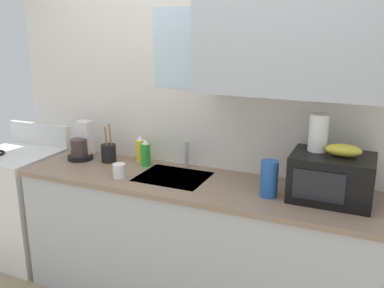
{
  "coord_description": "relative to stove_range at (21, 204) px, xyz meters",
  "views": [
    {
      "loc": [
        1.06,
        -2.39,
        1.89
      ],
      "look_at": [
        0.0,
        0.0,
        1.15
      ],
      "focal_mm": 39.94,
      "sensor_mm": 36.0,
      "label": 1
    }
  ],
  "objects": [
    {
      "name": "sink_faucet",
      "position": [
        1.39,
        0.24,
        0.54
      ],
      "size": [
        0.03,
        0.03,
        0.19
      ],
      "primitive_type": "cylinder",
      "color": "#B2B5BA",
      "rests_on": "counter_unit"
    },
    {
      "name": "microwave",
      "position": [
        2.4,
        0.04,
        0.58
      ],
      "size": [
        0.46,
        0.35,
        0.27
      ],
      "color": "black",
      "rests_on": "counter_unit"
    },
    {
      "name": "dish_soap_bottle_green",
      "position": [
        1.11,
        0.14,
        0.53
      ],
      "size": [
        0.07,
        0.07,
        0.2
      ],
      "color": "green",
      "rests_on": "counter_unit"
    },
    {
      "name": "mug_white",
      "position": [
        1.07,
        -0.14,
        0.49
      ],
      "size": [
        0.08,
        0.08,
        0.09
      ],
      "primitive_type": "cylinder",
      "color": "white",
      "rests_on": "counter_unit"
    },
    {
      "name": "cereal_canister",
      "position": [
        2.06,
        -0.05,
        0.55
      ],
      "size": [
        0.1,
        0.1,
        0.22
      ],
      "primitive_type": "cylinder",
      "color": "#2659A5",
      "rests_on": "counter_unit"
    },
    {
      "name": "utensil_crock",
      "position": [
        0.81,
        0.12,
        0.51
      ],
      "size": [
        0.11,
        0.11,
        0.29
      ],
      "color": "black",
      "rests_on": "counter_unit"
    },
    {
      "name": "stove_range",
      "position": [
        0.0,
        0.0,
        0.0
      ],
      "size": [
        0.6,
        0.6,
        1.08
      ],
      "color": "white",
      "rests_on": "ground"
    },
    {
      "name": "banana_bunch",
      "position": [
        2.45,
        0.05,
        0.75
      ],
      "size": [
        0.2,
        0.11,
        0.07
      ],
      "primitive_type": "ellipsoid",
      "color": "gold",
      "rests_on": "microwave"
    },
    {
      "name": "kitchen_wall_assembly",
      "position": [
        1.66,
        0.3,
        0.91
      ],
      "size": [
        3.16,
        0.42,
        2.5
      ],
      "color": "silver",
      "rests_on": "ground"
    },
    {
      "name": "counter_unit",
      "position": [
        1.54,
        -0.0,
        0.0
      ],
      "size": [
        2.39,
        0.63,
        0.9
      ],
      "color": "#B2B7BC",
      "rests_on": "ground"
    },
    {
      "name": "dish_soap_bottle_yellow",
      "position": [
        1.03,
        0.21,
        0.53
      ],
      "size": [
        0.07,
        0.07,
        0.2
      ],
      "color": "yellow",
      "rests_on": "counter_unit"
    },
    {
      "name": "paper_towel_roll",
      "position": [
        2.3,
        0.1,
        0.82
      ],
      "size": [
        0.11,
        0.11,
        0.22
      ],
      "primitive_type": "cylinder",
      "color": "white",
      "rests_on": "microwave"
    },
    {
      "name": "coffee_maker",
      "position": [
        0.58,
        0.1,
        0.55
      ],
      "size": [
        0.19,
        0.21,
        0.28
      ],
      "color": "black",
      "rests_on": "counter_unit"
    }
  ]
}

